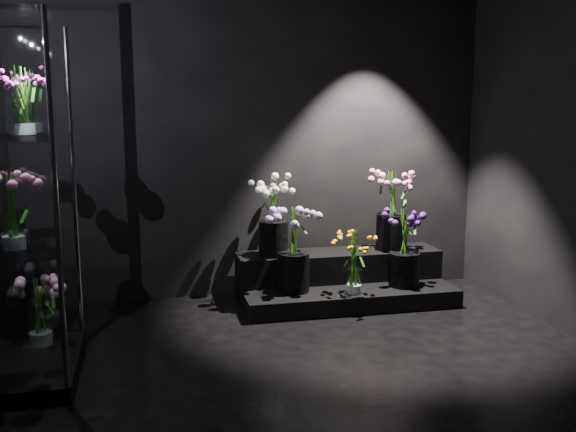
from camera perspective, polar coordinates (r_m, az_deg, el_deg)
name	(u,v)px	position (r m, az deg, el deg)	size (l,w,h in m)	color
floor	(318,386)	(3.93, 2.67, -14.86)	(4.00, 4.00, 0.00)	black
wall_back	(257,134)	(5.53, -2.77, 7.29)	(4.00, 4.00, 0.00)	black
wall_front	(530,199)	(1.75, 20.75, 1.40)	(4.00, 4.00, 0.00)	black
display_riser	(342,280)	(5.54, 4.83, -5.70)	(1.77, 0.79, 0.39)	black
display_case	(18,203)	(4.10, -22.86, 1.05)	(0.58, 0.97, 2.14)	black
bouquet_orange_bells	(354,262)	(5.16, 5.91, -4.06)	(0.28, 0.28, 0.51)	white
bouquet_lilac	(294,243)	(5.16, 0.50, -2.41)	(0.51, 0.51, 0.69)	black
bouquet_purple	(405,247)	(5.42, 10.33, -2.72)	(0.35, 0.35, 0.64)	black
bouquet_cream_roses	(273,211)	(5.33, -1.32, 0.42)	(0.44, 0.44, 0.66)	black
bouquet_pink_roses	(392,205)	(5.64, 9.27, 0.94)	(0.39, 0.39, 0.70)	black
bouquet_case_pink	(12,209)	(3.92, -23.36, 0.54)	(0.36, 0.36, 0.44)	white
bouquet_case_magenta	(24,101)	(4.22, -22.43, 9.42)	(0.24, 0.24, 0.39)	white
bouquet_case_base_pink	(39,310)	(4.48, -21.25, -7.80)	(0.42, 0.42, 0.44)	white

